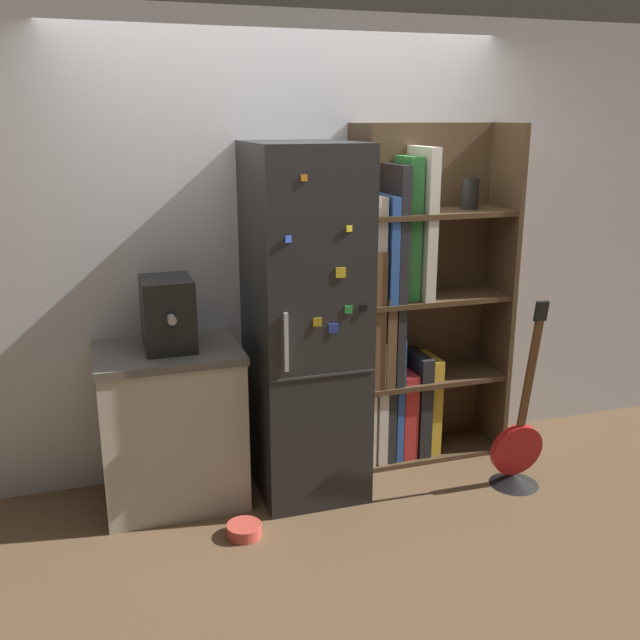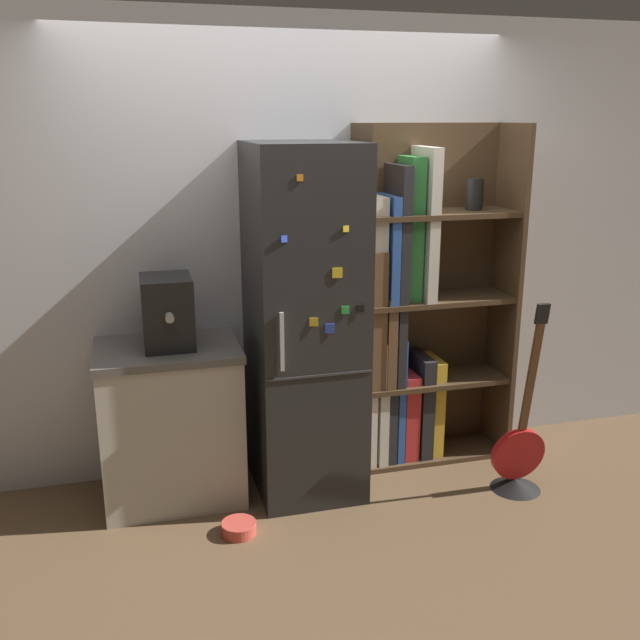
% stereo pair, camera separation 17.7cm
% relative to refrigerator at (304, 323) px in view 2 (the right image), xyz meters
% --- Properties ---
extents(ground_plane, '(16.00, 16.00, 0.00)m').
position_rel_refrigerator_xyz_m(ground_plane, '(0.00, -0.11, -0.96)').
color(ground_plane, brown).
extents(wall_back, '(8.00, 0.05, 2.60)m').
position_rel_refrigerator_xyz_m(wall_back, '(0.00, 0.36, 0.34)').
color(wall_back, silver).
rests_on(wall_back, ground_plane).
extents(refrigerator, '(0.57, 0.70, 1.92)m').
position_rel_refrigerator_xyz_m(refrigerator, '(0.00, 0.00, 0.00)').
color(refrigerator, black).
rests_on(refrigerator, ground_plane).
extents(bookshelf, '(0.95, 0.38, 2.01)m').
position_rel_refrigerator_xyz_m(bookshelf, '(0.70, 0.18, -0.07)').
color(bookshelf, '#4C3823').
rests_on(bookshelf, ground_plane).
extents(kitchen_counter, '(0.76, 0.58, 0.87)m').
position_rel_refrigerator_xyz_m(kitchen_counter, '(-0.74, 0.06, -0.52)').
color(kitchen_counter, '#BCB7A8').
rests_on(kitchen_counter, ground_plane).
extents(espresso_machine, '(0.26, 0.37, 0.38)m').
position_rel_refrigerator_xyz_m(espresso_machine, '(-0.72, 0.06, 0.10)').
color(espresso_machine, black).
rests_on(espresso_machine, kitchen_counter).
extents(guitar, '(0.31, 0.28, 1.12)m').
position_rel_refrigerator_xyz_m(guitar, '(1.14, -0.39, -0.80)').
color(guitar, black).
rests_on(guitar, ground_plane).
extents(pet_bowl, '(0.18, 0.18, 0.06)m').
position_rel_refrigerator_xyz_m(pet_bowl, '(-0.45, -0.43, -0.93)').
color(pet_bowl, '#D84C3F').
rests_on(pet_bowl, ground_plane).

